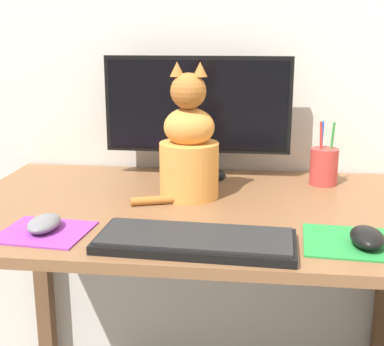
{
  "coord_description": "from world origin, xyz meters",
  "views": [
    {
      "loc": [
        0.14,
        -1.28,
        1.19
      ],
      "look_at": [
        -0.0,
        -0.1,
        0.87
      ],
      "focal_mm": 50.0,
      "sensor_mm": 36.0,
      "label": 1
    }
  ],
  "objects": [
    {
      "name": "keyboard",
      "position": [
        0.03,
        -0.26,
        0.77
      ],
      "size": [
        0.42,
        0.19,
        0.02
      ],
      "rotation": [
        0.0,
        0.0,
        -0.05
      ],
      "color": "black",
      "rests_on": "desk"
    },
    {
      "name": "mousepad_left",
      "position": [
        -0.31,
        -0.23,
        0.76
      ],
      "size": [
        0.2,
        0.18,
        0.0
      ],
      "rotation": [
        0.0,
        0.0,
        -0.09
      ],
      "color": "purple",
      "rests_on": "desk"
    },
    {
      "name": "monitor",
      "position": [
        -0.03,
        0.27,
        0.96
      ],
      "size": [
        0.55,
        0.17,
        0.36
      ],
      "color": "black",
      "rests_on": "desk"
    },
    {
      "name": "mousepad_right",
      "position": [
        0.35,
        -0.21,
        0.76
      ],
      "size": [
        0.22,
        0.2,
        0.0
      ],
      "rotation": [
        0.0,
        0.0,
        -0.07
      ],
      "color": "#238438",
      "rests_on": "desk"
    },
    {
      "name": "desk",
      "position": [
        0.0,
        0.0,
        0.65
      ],
      "size": [
        1.22,
        0.74,
        0.76
      ],
      "color": "brown",
      "rests_on": "ground_plane"
    },
    {
      "name": "computer_mouse_right",
      "position": [
        0.37,
        -0.23,
        0.78
      ],
      "size": [
        0.07,
        0.11,
        0.04
      ],
      "color": "black",
      "rests_on": "mousepad_right"
    },
    {
      "name": "pen_cup",
      "position": [
        0.34,
        0.23,
        0.81
      ],
      "size": [
        0.08,
        0.08,
        0.18
      ],
      "color": "#B23833",
      "rests_on": "desk"
    },
    {
      "name": "computer_mouse_left",
      "position": [
        -0.31,
        -0.22,
        0.78
      ],
      "size": [
        0.07,
        0.11,
        0.03
      ],
      "color": "slate",
      "rests_on": "mousepad_left"
    },
    {
      "name": "cat",
      "position": [
        -0.03,
        0.07,
        0.89
      ],
      "size": [
        0.22,
        0.19,
        0.35
      ],
      "rotation": [
        0.0,
        0.0,
        -0.03
      ],
      "color": "#D6893D",
      "rests_on": "desk"
    },
    {
      "name": "wall_back",
      "position": [
        0.0,
        0.4,
        1.25
      ],
      "size": [
        7.0,
        0.04,
        2.5
      ],
      "color": "beige",
      "rests_on": "ground_plane"
    }
  ]
}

